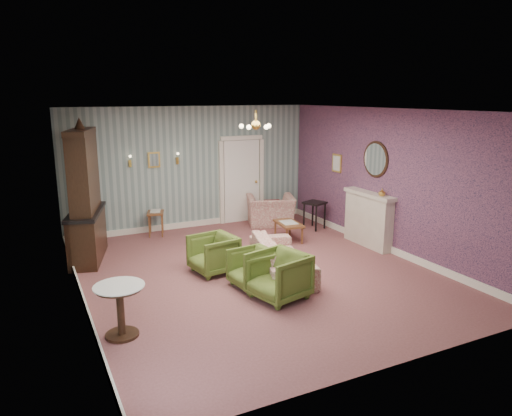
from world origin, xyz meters
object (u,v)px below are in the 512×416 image
olive_chair_c (213,252)px  wingback_chair (271,206)px  coffee_table (288,231)px  olive_chair_b (253,267)px  pedestal_table (121,311)px  side_table_black (314,215)px  olive_chair_a (278,274)px  fireplace (368,219)px  dresser (84,192)px  sofa_chintz (282,251)px

olive_chair_c → wingback_chair: size_ratio=0.68×
wingback_chair → coffee_table: (-0.25, -1.32, -0.28)m
olive_chair_b → pedestal_table: (-2.32, -0.76, 0.01)m
olive_chair_b → olive_chair_c: bearing=-165.5°
wingback_chair → side_table_black: (0.77, -0.79, -0.16)m
olive_chair_a → olive_chair_c: (-0.50, 1.53, -0.03)m
side_table_black → olive_chair_c: bearing=-153.1°
olive_chair_b → coffee_table: (1.85, 2.03, -0.15)m
fireplace → side_table_black: size_ratio=2.10×
coffee_table → olive_chair_a: bearing=-122.9°
coffee_table → olive_chair_c: bearing=-153.4°
olive_chair_a → fireplace: (3.04, 1.58, 0.17)m
olive_chair_a → wingback_chair: size_ratio=0.74×
dresser → pedestal_table: bearing=-74.6°
olive_chair_a → pedestal_table: olive_chair_a is taller
olive_chair_b → wingback_chair: size_ratio=0.63×
olive_chair_c → side_table_black: olive_chair_c is taller
olive_chair_a → coffee_table: (1.71, 2.64, -0.21)m
olive_chair_a → olive_chair_c: olive_chair_a is taller
olive_chair_b → wingback_chair: (2.10, 3.35, 0.14)m
olive_chair_a → olive_chair_b: olive_chair_a is taller
coffee_table → pedestal_table: (-4.17, -2.79, 0.16)m
olive_chair_c → pedestal_table: olive_chair_c is taller
sofa_chintz → coffee_table: sofa_chintz is taller
olive_chair_b → dresser: dresser is taller
olive_chair_c → olive_chair_b: bearing=12.5°
side_table_black → sofa_chintz: bearing=-134.1°
side_table_black → fireplace: bearing=-78.9°
wingback_chair → pedestal_table: 6.04m
wingback_chair → pedestal_table: (-4.42, -4.11, -0.12)m
olive_chair_a → olive_chair_c: 1.61m
dresser → pedestal_table: size_ratio=3.68×
olive_chair_a → dresser: bearing=-157.8°
olive_chair_b → fireplace: fireplace is taller
coffee_table → pedestal_table: size_ratio=1.10×
fireplace → coffee_table: bearing=141.6°
wingback_chair → pedestal_table: wingback_chair is taller
dresser → fireplace: dresser is taller
sofa_chintz → pedestal_table: bearing=125.3°
dresser → side_table_black: size_ratio=4.03×
coffee_table → olive_chair_b: bearing=-132.4°
side_table_black → pedestal_table: size_ratio=0.91×
olive_chair_c → dresser: 2.79m
olive_chair_a → dresser: 4.20m
pedestal_table → side_table_black: bearing=32.6°
olive_chair_b → pedestal_table: 2.44m
olive_chair_a → sofa_chintz: olive_chair_a is taller
wingback_chair → olive_chair_a: bearing=83.9°
fireplace → coffee_table: 1.75m
fireplace → coffee_table: (-1.34, 1.06, -0.37)m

